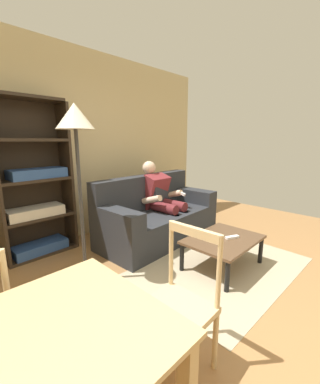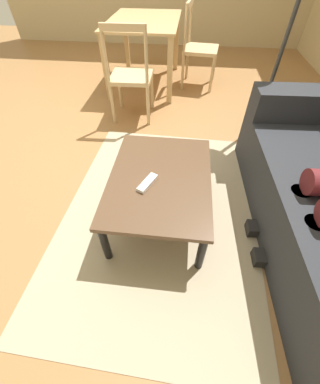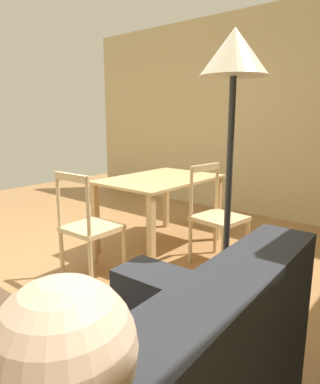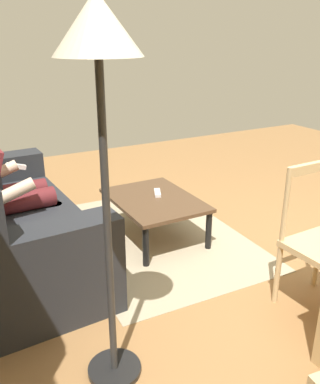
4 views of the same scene
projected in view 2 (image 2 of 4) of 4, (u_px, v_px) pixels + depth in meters
The scene contains 7 objects.
ground_plane at pixel (119, 127), 2.59m from camera, with size 8.18×8.18×0.00m, color #9E7042.
coffee_table at pixel (160, 182), 1.56m from camera, with size 0.89×0.66×0.36m.
tv_remote at pixel (147, 183), 1.47m from camera, with size 0.05×0.17×0.02m, color white.
dining_table at pixel (144, 31), 2.94m from camera, with size 1.24×0.85×0.75m.
dining_chair_near_wall at pixel (199, 48), 3.02m from camera, with size 0.47×0.47×0.94m.
dining_chair_facing_couch at pixel (131, 76), 2.43m from camera, with size 0.43×0.43×0.94m.
area_rug at pixel (160, 211), 1.79m from camera, with size 2.00×1.40×0.01m, color tan.
Camera 2 is at (2.22, 0.71, 1.41)m, focal length 22.10 mm.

